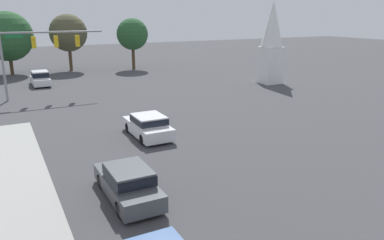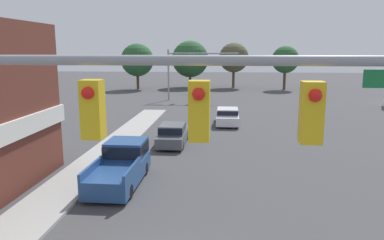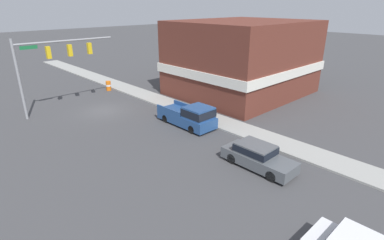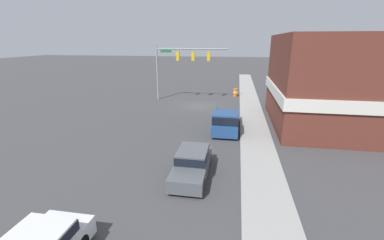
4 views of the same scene
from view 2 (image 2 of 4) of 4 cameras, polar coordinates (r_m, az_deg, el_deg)
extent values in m
cylinder|color=gray|center=(6.38, 2.96, 9.05)|extent=(8.79, 0.18, 0.18)
cube|color=gold|center=(6.62, 17.74, 1.08)|extent=(0.36, 0.36, 1.05)
sphere|color=red|center=(6.38, 18.28, 3.57)|extent=(0.22, 0.22, 0.22)
cube|color=gold|center=(6.47, 1.12, 1.39)|extent=(0.36, 0.36, 1.05)
sphere|color=red|center=(6.23, 1.00, 3.95)|extent=(0.22, 0.22, 0.22)
cube|color=gold|center=(6.87, -14.88, 1.57)|extent=(0.36, 0.36, 1.05)
sphere|color=red|center=(6.64, -15.60, 3.98)|extent=(0.22, 0.22, 0.22)
cylinder|color=gray|center=(48.77, -3.61, 6.86)|extent=(0.22, 0.22, 6.52)
cylinder|color=gray|center=(48.19, 1.70, 10.11)|extent=(8.95, 0.18, 0.18)
cube|color=gold|center=(48.34, -0.39, 9.10)|extent=(0.36, 0.36, 1.05)
sphere|color=yellow|center=(48.13, -0.41, 9.46)|extent=(0.22, 0.22, 0.22)
cube|color=gold|center=(48.19, 1.93, 9.08)|extent=(0.36, 0.36, 1.05)
sphere|color=yellow|center=(47.98, 1.92, 9.45)|extent=(0.22, 0.22, 0.22)
cube|color=gold|center=(48.12, 4.27, 9.06)|extent=(0.36, 0.36, 1.05)
sphere|color=yellow|center=(47.91, 4.27, 9.43)|extent=(0.22, 0.22, 0.22)
cube|color=#196B38|center=(48.50, -2.22, 9.77)|extent=(1.40, 0.04, 0.30)
cylinder|color=black|center=(27.70, -4.07, -2.24)|extent=(0.22, 0.66, 0.66)
cylinder|color=black|center=(27.50, -0.88, -2.31)|extent=(0.22, 0.66, 0.66)
cylinder|color=black|center=(24.96, -5.11, -3.71)|extent=(0.22, 0.66, 0.66)
cylinder|color=black|center=(24.73, -1.58, -3.80)|extent=(0.22, 0.66, 0.66)
cube|color=#51565B|center=(26.16, -2.90, -2.55)|extent=(1.77, 4.62, 0.69)
cube|color=#51565B|center=(25.76, -3.00, -1.30)|extent=(1.63, 2.22, 0.59)
cube|color=black|center=(25.76, -3.00, -1.30)|extent=(1.64, 2.31, 0.42)
cylinder|color=black|center=(56.83, 0.49, 4.46)|extent=(0.22, 0.66, 0.66)
cylinder|color=black|center=(56.73, 2.05, 4.45)|extent=(0.22, 0.66, 0.66)
cylinder|color=black|center=(54.16, 0.26, 4.15)|extent=(0.22, 0.66, 0.66)
cylinder|color=black|center=(54.05, 1.90, 4.14)|extent=(0.22, 0.66, 0.66)
cube|color=silver|center=(55.42, 1.18, 4.51)|extent=(1.77, 4.35, 0.70)
cube|color=silver|center=(55.08, 1.16, 5.23)|extent=(1.62, 2.09, 0.75)
cube|color=black|center=(55.08, 1.16, 5.23)|extent=(1.64, 2.17, 0.52)
cylinder|color=black|center=(34.62, 3.99, 0.38)|extent=(0.22, 0.66, 0.66)
cylinder|color=black|center=(34.63, 6.82, 0.33)|extent=(0.22, 0.66, 0.66)
cylinder|color=black|center=(31.89, 3.88, -0.51)|extent=(0.22, 0.66, 0.66)
cylinder|color=black|center=(31.90, 6.96, -0.56)|extent=(0.22, 0.66, 0.66)
cube|color=silver|center=(33.21, 5.42, 0.29)|extent=(1.93, 4.48, 0.73)
cube|color=silver|center=(32.83, 5.44, 1.30)|extent=(1.78, 2.15, 0.55)
cube|color=black|center=(32.83, 5.44, 1.30)|extent=(1.80, 2.23, 0.39)
cylinder|color=black|center=(20.54, -12.18, -7.11)|extent=(0.22, 0.66, 0.66)
cylinder|color=black|center=(20.08, -7.20, -7.36)|extent=(0.22, 0.66, 0.66)
cylinder|color=black|center=(17.62, -15.36, -10.29)|extent=(0.22, 0.66, 0.66)
cylinder|color=black|center=(17.09, -9.56, -10.71)|extent=(0.22, 0.66, 0.66)
cube|color=navy|center=(18.71, -11.03, -7.95)|extent=(2.03, 5.27, 0.85)
cube|color=navy|center=(19.79, -9.97, -4.28)|extent=(1.93, 2.00, 0.87)
cube|color=black|center=(19.79, -9.97, -4.28)|extent=(1.95, 2.08, 0.61)
cube|color=navy|center=(17.78, -15.11, -7.09)|extent=(0.12, 2.97, 0.35)
cube|color=navy|center=(17.23, -9.08, -7.43)|extent=(0.12, 2.97, 0.35)
cylinder|color=#4C3823|center=(62.82, -8.25, 5.75)|extent=(0.44, 0.44, 2.40)
sphere|color=#28562D|center=(62.62, -8.34, 9.04)|extent=(5.35, 5.35, 5.35)
cylinder|color=#4C3823|center=(65.50, -0.28, 5.91)|extent=(0.44, 0.44, 2.05)
sphere|color=#28562D|center=(65.29, -0.29, 9.27)|extent=(6.27, 6.27, 6.27)
cylinder|color=#4C3823|center=(65.15, 6.32, 6.18)|extent=(0.44, 0.44, 2.87)
sphere|color=#4C4C33|center=(64.97, 6.39, 9.43)|extent=(5.03, 5.03, 5.03)
cylinder|color=#4C3823|center=(63.39, 13.89, 5.83)|extent=(0.44, 0.44, 2.91)
sphere|color=#28562D|center=(63.21, 14.03, 8.92)|extent=(4.39, 4.39, 4.39)
camera|label=1|loc=(13.58, -31.63, 13.82)|focal=35.00mm
camera|label=3|loc=(35.88, 22.99, 14.61)|focal=28.00mm
camera|label=4|loc=(38.36, -3.66, 11.77)|focal=24.00mm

